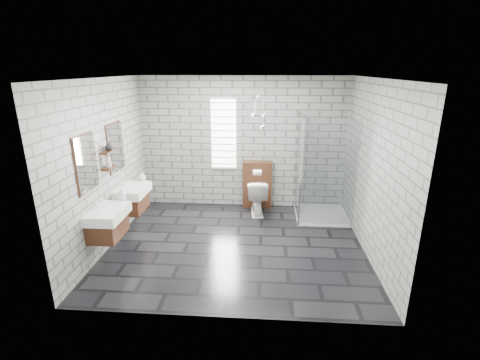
# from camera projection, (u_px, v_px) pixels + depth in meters

# --- Properties ---
(floor) EXTENTS (4.20, 3.60, 0.02)m
(floor) POSITION_uv_depth(u_px,v_px,m) (236.00, 245.00, 5.87)
(floor) COLOR black
(floor) RESTS_ON ground
(ceiling) EXTENTS (4.20, 3.60, 0.02)m
(ceiling) POSITION_uv_depth(u_px,v_px,m) (236.00, 77.00, 5.02)
(ceiling) COLOR white
(ceiling) RESTS_ON wall_back
(wall_back) EXTENTS (4.20, 0.02, 2.70)m
(wall_back) POSITION_uv_depth(u_px,v_px,m) (243.00, 144.00, 7.16)
(wall_back) COLOR #989793
(wall_back) RESTS_ON floor
(wall_front) EXTENTS (4.20, 0.02, 2.70)m
(wall_front) POSITION_uv_depth(u_px,v_px,m) (222.00, 214.00, 3.73)
(wall_front) COLOR #989793
(wall_front) RESTS_ON floor
(wall_left) EXTENTS (0.02, 3.60, 2.70)m
(wall_left) POSITION_uv_depth(u_px,v_px,m) (105.00, 165.00, 5.59)
(wall_left) COLOR #989793
(wall_left) RESTS_ON floor
(wall_right) EXTENTS (0.02, 3.60, 2.70)m
(wall_right) POSITION_uv_depth(u_px,v_px,m) (373.00, 170.00, 5.30)
(wall_right) COLOR #989793
(wall_right) RESTS_ON floor
(vanity_left) EXTENTS (0.47, 0.70, 1.57)m
(vanity_left) POSITION_uv_depth(u_px,v_px,m) (105.00, 215.00, 5.17)
(vanity_left) COLOR #4A2816
(vanity_left) RESTS_ON wall_left
(vanity_right) EXTENTS (0.47, 0.70, 1.57)m
(vanity_right) POSITION_uv_depth(u_px,v_px,m) (130.00, 192.00, 6.14)
(vanity_right) COLOR #4A2816
(vanity_right) RESTS_ON wall_left
(shelf_lower) EXTENTS (0.14, 0.30, 0.03)m
(shelf_lower) POSITION_uv_depth(u_px,v_px,m) (109.00, 168.00, 5.54)
(shelf_lower) COLOR #4A2816
(shelf_lower) RESTS_ON wall_left
(shelf_upper) EXTENTS (0.14, 0.30, 0.03)m
(shelf_upper) POSITION_uv_depth(u_px,v_px,m) (107.00, 152.00, 5.46)
(shelf_upper) COLOR #4A2816
(shelf_upper) RESTS_ON wall_left
(window) EXTENTS (0.56, 0.05, 1.48)m
(window) POSITION_uv_depth(u_px,v_px,m) (224.00, 134.00, 7.10)
(window) COLOR white
(window) RESTS_ON wall_back
(cistern_panel) EXTENTS (0.60, 0.20, 1.00)m
(cistern_panel) POSITION_uv_depth(u_px,v_px,m) (257.00, 185.00, 7.30)
(cistern_panel) COLOR #4A2816
(cistern_panel) RESTS_ON floor
(flush_plate) EXTENTS (0.18, 0.01, 0.12)m
(flush_plate) POSITION_uv_depth(u_px,v_px,m) (257.00, 172.00, 7.11)
(flush_plate) COLOR silver
(flush_plate) RESTS_ON cistern_panel
(shower_enclosure) EXTENTS (1.00, 1.00, 2.03)m
(shower_enclosure) POSITION_uv_depth(u_px,v_px,m) (318.00, 194.00, 6.73)
(shower_enclosure) COLOR white
(shower_enclosure) RESTS_ON floor
(pendant_cluster) EXTENTS (0.28, 0.24, 0.96)m
(pendant_cluster) POSITION_uv_depth(u_px,v_px,m) (259.00, 113.00, 6.51)
(pendant_cluster) COLOR silver
(pendant_cluster) RESTS_ON ceiling
(toilet) EXTENTS (0.46, 0.73, 0.72)m
(toilet) POSITION_uv_depth(u_px,v_px,m) (257.00, 196.00, 7.03)
(toilet) COLOR white
(toilet) RESTS_ON floor
(soap_bottle_a) EXTENTS (0.10, 0.11, 0.21)m
(soap_bottle_a) POSITION_uv_depth(u_px,v_px,m) (121.00, 194.00, 5.45)
(soap_bottle_a) COLOR #B2B2B2
(soap_bottle_a) RESTS_ON vanity_left
(soap_bottle_b) EXTENTS (0.16, 0.16, 0.17)m
(soap_bottle_b) POSITION_uv_depth(u_px,v_px,m) (142.00, 176.00, 6.41)
(soap_bottle_b) COLOR #B2B2B2
(soap_bottle_b) RESTS_ON vanity_right
(soap_bottle_c) EXTENTS (0.12, 0.12, 0.23)m
(soap_bottle_c) POSITION_uv_depth(u_px,v_px,m) (108.00, 160.00, 5.48)
(soap_bottle_c) COLOR #B2B2B2
(soap_bottle_c) RESTS_ON shelf_lower
(vase) EXTENTS (0.15, 0.15, 0.13)m
(vase) POSITION_uv_depth(u_px,v_px,m) (108.00, 146.00, 5.48)
(vase) COLOR #B2B2B2
(vase) RESTS_ON shelf_upper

